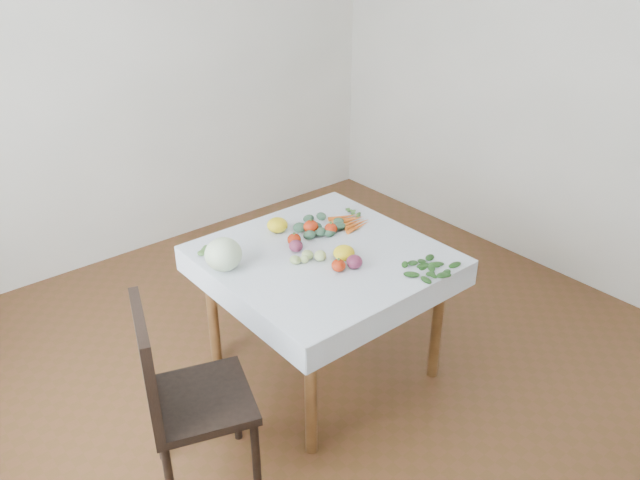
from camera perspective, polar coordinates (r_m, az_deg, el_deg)
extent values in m
plane|color=brown|center=(3.67, 0.27, -11.54)|extent=(4.00, 4.00, 0.00)
cube|color=white|center=(4.65, -16.24, 14.75)|extent=(4.00, 0.04, 2.70)
cube|color=brown|center=(3.25, 0.30, -1.62)|extent=(1.00, 1.00, 0.04)
cylinder|color=brown|center=(2.97, -0.83, -13.93)|extent=(0.06, 0.06, 0.71)
cylinder|color=brown|center=(3.47, 10.67, -7.46)|extent=(0.06, 0.06, 0.71)
cylinder|color=brown|center=(3.56, -9.82, -6.37)|extent=(0.06, 0.06, 0.71)
cylinder|color=brown|center=(3.98, 1.09, -1.86)|extent=(0.06, 0.06, 0.71)
cube|color=white|center=(3.24, 0.30, -1.27)|extent=(1.12, 1.12, 0.01)
cube|color=black|center=(2.83, -10.86, -14.20)|extent=(0.55, 0.55, 0.04)
cube|color=black|center=(2.66, -15.58, -10.85)|extent=(0.18, 0.42, 0.47)
cylinder|color=black|center=(2.89, -5.85, -19.38)|extent=(0.04, 0.04, 0.44)
cylinder|color=black|center=(3.12, -14.57, -15.91)|extent=(0.04, 0.04, 0.44)
cylinder|color=black|center=(3.15, -7.69, -14.62)|extent=(0.04, 0.04, 0.44)
ellipsoid|color=beige|center=(3.10, -8.83, -1.30)|extent=(0.19, 0.19, 0.17)
ellipsoid|color=#A9240B|center=(3.42, 1.00, 1.04)|extent=(0.09, 0.09, 0.06)
ellipsoid|color=#A9240B|center=(3.43, -0.84, 1.23)|extent=(0.09, 0.09, 0.07)
ellipsoid|color=#A9240B|center=(3.07, 1.70, -2.34)|extent=(0.09, 0.09, 0.06)
ellipsoid|color=#A9240B|center=(3.31, -2.38, 0.04)|extent=(0.08, 0.08, 0.06)
ellipsoid|color=yellow|center=(3.45, -3.92, 1.37)|extent=(0.15, 0.15, 0.08)
ellipsoid|color=yellow|center=(3.17, 2.21, -1.19)|extent=(0.14, 0.14, 0.08)
ellipsoid|color=#5B1A30|center=(3.25, -2.22, -0.55)|extent=(0.09, 0.09, 0.06)
ellipsoid|color=#5B1A30|center=(3.10, 3.16, -2.00)|extent=(0.09, 0.09, 0.07)
ellipsoid|color=#ACCD76|center=(3.16, -1.02, -1.57)|extent=(0.05, 0.05, 0.05)
ellipsoid|color=#ACCD76|center=(3.16, -1.56, -1.55)|extent=(0.05, 0.05, 0.05)
ellipsoid|color=#ACCD76|center=(3.13, -1.02, -1.92)|extent=(0.05, 0.05, 0.05)
ellipsoid|color=#ACCD76|center=(3.21, -0.64, -1.12)|extent=(0.05, 0.05, 0.05)
cone|color=orange|center=(3.59, 2.11, 2.11)|extent=(0.18, 0.09, 0.03)
cone|color=orange|center=(3.57, 2.43, 1.95)|extent=(0.18, 0.07, 0.03)
cone|color=orange|center=(3.55, 2.74, 1.79)|extent=(0.19, 0.06, 0.03)
cone|color=orange|center=(3.53, 3.06, 1.63)|extent=(0.18, 0.04, 0.03)
cone|color=orange|center=(3.51, 3.38, 1.46)|extent=(0.18, 0.03, 0.03)
cone|color=orange|center=(3.49, 3.71, 1.29)|extent=(0.19, 0.05, 0.03)
ellipsoid|color=#365942|center=(3.49, 0.58, 1.46)|extent=(0.06, 0.06, 0.04)
ellipsoid|color=#365942|center=(3.49, -0.19, 1.42)|extent=(0.06, 0.06, 0.04)
ellipsoid|color=#365942|center=(3.46, 0.56, 1.15)|extent=(0.06, 0.06, 0.04)
ellipsoid|color=#365942|center=(3.53, 0.51, 1.74)|extent=(0.06, 0.06, 0.04)
ellipsoid|color=#365942|center=(3.45, -0.61, 1.09)|extent=(0.06, 0.06, 0.04)
ellipsoid|color=#365942|center=(3.49, 1.42, 1.38)|extent=(0.06, 0.06, 0.04)
ellipsoid|color=#365942|center=(3.53, -0.50, 1.78)|extent=(0.06, 0.06, 0.04)
ellipsoid|color=#365942|center=(3.41, 0.08, 0.71)|extent=(0.06, 0.06, 0.04)
ellipsoid|color=#365942|center=(3.56, 1.53, 1.95)|extent=(0.06, 0.06, 0.04)
ellipsoid|color=#365942|center=(3.47, -1.60, 1.25)|extent=(0.06, 0.06, 0.04)
ellipsoid|color=#365942|center=(3.43, 1.74, 0.89)|extent=(0.06, 0.06, 0.04)
ellipsoid|color=#365942|center=(3.60, 0.16, 2.28)|extent=(0.06, 0.06, 0.04)
ellipsoid|color=#1D4916|center=(3.16, 10.10, -2.39)|extent=(0.06, 0.04, 0.01)
ellipsoid|color=#1D4916|center=(3.15, 9.40, -2.43)|extent=(0.06, 0.04, 0.01)
ellipsoid|color=#1D4916|center=(3.13, 10.11, -2.70)|extent=(0.06, 0.04, 0.01)
ellipsoid|color=#1D4916|center=(3.18, 9.93, -2.15)|extent=(0.06, 0.04, 0.01)
ellipsoid|color=#1D4916|center=(3.12, 9.21, -2.73)|extent=(0.06, 0.04, 0.01)
ellipsoid|color=#1D4916|center=(3.16, 10.68, -2.50)|extent=(0.06, 0.04, 0.01)
ellipsoid|color=#1D4916|center=(3.18, 9.17, -2.13)|extent=(0.06, 0.04, 0.01)
ellipsoid|color=#1D4916|center=(3.10, 9.82, -3.04)|extent=(0.06, 0.04, 0.01)
ellipsoid|color=#1D4916|center=(3.20, 10.61, -2.02)|extent=(0.06, 0.04, 0.01)
ellipsoid|color=#1D4916|center=(3.13, 8.52, -2.56)|extent=(0.06, 0.04, 0.01)
ellipsoid|color=#1D4916|center=(3.12, 10.94, -2.89)|extent=(0.06, 0.04, 0.01)
ellipsoid|color=#1D4916|center=(3.22, 9.56, -1.74)|extent=(0.06, 0.04, 0.01)
ellipsoid|color=#1D4916|center=(3.08, 8.92, -3.21)|extent=(0.06, 0.04, 0.01)
ellipsoid|color=#1D4916|center=(3.19, 11.47, -2.21)|extent=(0.06, 0.04, 0.01)
ellipsoid|color=#1D4916|center=(3.18, 8.20, -2.08)|extent=(0.06, 0.04, 0.01)
ellipsoid|color=#1D4916|center=(3.07, 10.50, -3.42)|extent=(0.06, 0.04, 0.01)
ellipsoid|color=#1D4916|center=(3.25, 10.58, -1.52)|extent=(0.06, 0.04, 0.01)
ellipsoid|color=#1D4916|center=(3.09, 7.82, -3.00)|extent=(0.06, 0.04, 0.01)
ellipsoid|color=#456D32|center=(3.27, -9.22, -1.10)|extent=(0.05, 0.05, 0.02)
ellipsoid|color=#456D32|center=(3.27, -9.80, -1.19)|extent=(0.05, 0.05, 0.02)
ellipsoid|color=#456D32|center=(3.25, -9.16, -1.33)|extent=(0.05, 0.05, 0.02)
ellipsoid|color=#456D32|center=(3.30, -9.32, -0.88)|extent=(0.05, 0.05, 0.02)
ellipsoid|color=#456D32|center=(3.24, -10.06, -1.48)|extent=(0.05, 0.05, 0.02)
ellipsoid|color=#456D32|center=(3.27, -8.53, -1.08)|extent=(0.05, 0.05, 0.02)
ellipsoid|color=#456D32|center=(3.30, -10.13, -0.94)|extent=(0.05, 0.05, 0.02)
ellipsoid|color=#456D32|center=(3.21, -9.44, -1.71)|extent=(0.05, 0.05, 0.02)
ellipsoid|color=#456D32|center=(3.32, -8.55, -0.63)|extent=(0.05, 0.05, 0.02)
ellipsoid|color=#456D32|center=(3.25, -10.89, -1.44)|extent=(0.05, 0.05, 0.02)
ellipsoid|color=#456D32|center=(3.23, -8.17, -1.42)|extent=(0.05, 0.05, 0.02)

